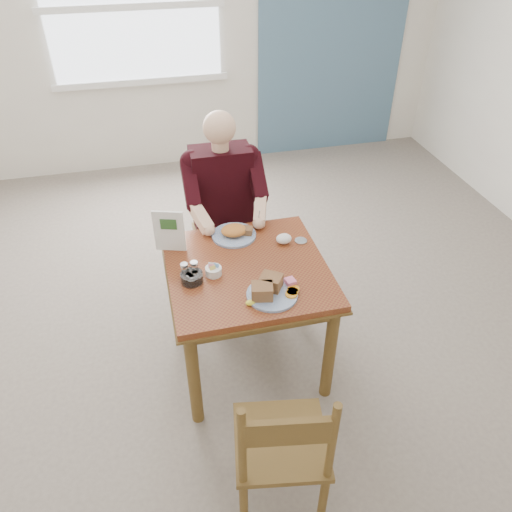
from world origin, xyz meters
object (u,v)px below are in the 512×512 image
object	(u,v)px
near_plate	(270,290)
chair_near	(282,448)
diner	(224,197)
far_plate	(235,232)
chair_far	(223,231)
table	(247,282)

from	to	relation	value
near_plate	chair_near	bearing A→B (deg)	-100.51
diner	far_plate	world-z (taller)	diner
chair_far	chair_near	distance (m)	1.78
near_plate	far_plate	xyz separation A→B (m)	(-0.07, 0.58, -0.01)
chair_near	near_plate	bearing A→B (deg)	79.49
chair_near	diner	bearing A→B (deg)	87.70
table	diner	distance (m)	0.73
diner	chair_far	bearing A→B (deg)	90.01
table	near_plate	distance (m)	0.31
chair_far	chair_near	xyz separation A→B (m)	(-0.07, -1.78, 0.00)
chair_near	diner	distance (m)	1.72
table	diner	world-z (taller)	diner
table	near_plate	bearing A→B (deg)	-75.82
diner	far_plate	xyz separation A→B (m)	(-0.00, -0.39, -0.03)
chair_far	diner	bearing A→B (deg)	-89.99
far_plate	table	bearing A→B (deg)	-89.12
chair_near	near_plate	distance (m)	0.79
chair_near	far_plate	bearing A→B (deg)	87.23
near_plate	far_plate	world-z (taller)	near_plate
chair_far	table	bearing A→B (deg)	-90.00
diner	near_plate	world-z (taller)	diner
chair_far	near_plate	xyz separation A→B (m)	(0.07, -1.06, 0.31)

